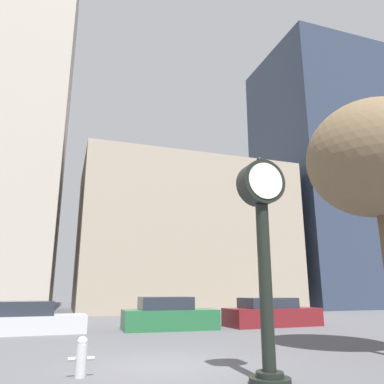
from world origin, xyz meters
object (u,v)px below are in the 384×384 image
(car_silver, at_px, (24,320))
(car_maroon, at_px, (271,314))
(car_green, at_px, (169,316))
(fire_hydrant_near, at_px, (81,356))
(street_clock, at_px, (263,237))
(bare_tree, at_px, (374,159))

(car_silver, relative_size, car_maroon, 1.00)
(car_green, bearing_deg, fire_hydrant_near, -113.71)
(car_silver, bearing_deg, car_maroon, -3.00)
(street_clock, xyz_separation_m, car_maroon, (6.00, 10.18, -2.22))
(car_maroon, bearing_deg, street_clock, -123.57)
(bare_tree, bearing_deg, car_maroon, 81.66)
(car_green, bearing_deg, car_maroon, 1.72)
(street_clock, bearing_deg, car_maroon, 59.47)
(street_clock, xyz_separation_m, car_silver, (-5.27, 10.51, -2.26))
(car_green, height_order, bare_tree, bare_tree)
(car_green, xyz_separation_m, car_maroon, (5.23, -0.06, -0.03))
(car_silver, bearing_deg, street_clock, -64.70)
(street_clock, height_order, car_green, street_clock)
(fire_hydrant_near, height_order, bare_tree, bare_tree)
(car_green, distance_m, bare_tree, 10.84)
(street_clock, height_order, car_maroon, street_clock)
(fire_hydrant_near, bearing_deg, car_maroon, 41.93)
(car_green, bearing_deg, car_silver, 179.91)
(fire_hydrant_near, bearing_deg, bare_tree, -2.05)
(car_green, height_order, car_maroon, car_green)
(car_green, distance_m, car_maroon, 5.23)
(street_clock, bearing_deg, car_silver, 116.62)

